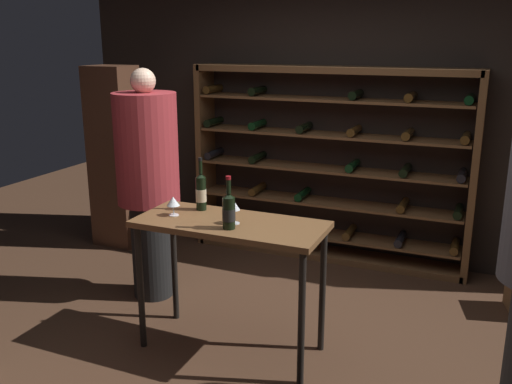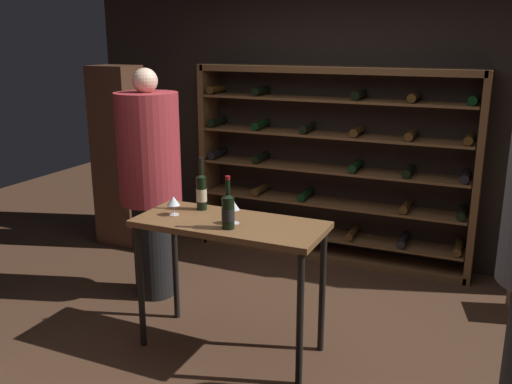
{
  "view_description": "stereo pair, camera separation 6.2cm",
  "coord_description": "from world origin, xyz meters",
  "px_view_note": "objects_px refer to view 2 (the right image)",
  "views": [
    {
      "loc": [
        1.29,
        -3.08,
        2.07
      ],
      "look_at": [
        -0.11,
        0.21,
        1.09
      ],
      "focal_mm": 39.33,
      "sensor_mm": 36.0,
      "label": 1
    },
    {
      "loc": [
        1.35,
        -3.06,
        2.07
      ],
      "look_at": [
        -0.11,
        0.21,
        1.09
      ],
      "focal_mm": 39.33,
      "sensor_mm": 36.0,
      "label": 2
    }
  ],
  "objects_px": {
    "wine_glass_stemmed_right": "(173,202)",
    "wine_bottle_red_label": "(228,210)",
    "person_bystander_red_print": "(150,175)",
    "display_cabinet": "(119,157)",
    "tasting_table": "(230,238)",
    "wine_bottle_black_capsule": "(201,191)",
    "wine_glass_stemmed_left": "(234,207)",
    "wine_rack": "(332,166)"
  },
  "relations": [
    {
      "from": "wine_rack",
      "to": "tasting_table",
      "type": "bearing_deg",
      "value": -93.84
    },
    {
      "from": "wine_bottle_red_label",
      "to": "wine_glass_stemmed_right",
      "type": "xyz_separation_m",
      "value": [
        -0.46,
        0.1,
        -0.02
      ]
    },
    {
      "from": "tasting_table",
      "to": "wine_bottle_red_label",
      "type": "relative_size",
      "value": 3.69
    },
    {
      "from": "wine_bottle_red_label",
      "to": "wine_glass_stemmed_left",
      "type": "height_order",
      "value": "wine_bottle_red_label"
    },
    {
      "from": "wine_bottle_black_capsule",
      "to": "person_bystander_red_print",
      "type": "bearing_deg",
      "value": 152.38
    },
    {
      "from": "person_bystander_red_print",
      "to": "display_cabinet",
      "type": "xyz_separation_m",
      "value": [
        -1.01,
        0.92,
        -0.11
      ]
    },
    {
      "from": "person_bystander_red_print",
      "to": "display_cabinet",
      "type": "distance_m",
      "value": 1.37
    },
    {
      "from": "wine_bottle_red_label",
      "to": "wine_glass_stemmed_left",
      "type": "relative_size",
      "value": 2.25
    },
    {
      "from": "person_bystander_red_print",
      "to": "wine_bottle_red_label",
      "type": "distance_m",
      "value": 1.2
    },
    {
      "from": "wine_glass_stemmed_right",
      "to": "wine_bottle_black_capsule",
      "type": "bearing_deg",
      "value": 59.45
    },
    {
      "from": "tasting_table",
      "to": "wine_glass_stemmed_right",
      "type": "relative_size",
      "value": 9.55
    },
    {
      "from": "wine_glass_stemmed_right",
      "to": "wine_bottle_red_label",
      "type": "bearing_deg",
      "value": -11.98
    },
    {
      "from": "tasting_table",
      "to": "person_bystander_red_print",
      "type": "relative_size",
      "value": 0.67
    },
    {
      "from": "wine_glass_stemmed_left",
      "to": "person_bystander_red_print",
      "type": "bearing_deg",
      "value": 152.13
    },
    {
      "from": "tasting_table",
      "to": "display_cabinet",
      "type": "bearing_deg",
      "value": 144.09
    },
    {
      "from": "person_bystander_red_print",
      "to": "wine_glass_stemmed_right",
      "type": "height_order",
      "value": "person_bystander_red_print"
    },
    {
      "from": "wine_glass_stemmed_right",
      "to": "wine_glass_stemmed_left",
      "type": "bearing_deg",
      "value": 0.56
    },
    {
      "from": "person_bystander_red_print",
      "to": "wine_glass_stemmed_right",
      "type": "bearing_deg",
      "value": 12.58
    },
    {
      "from": "wine_bottle_black_capsule",
      "to": "display_cabinet",
      "type": "bearing_deg",
      "value": 142.81
    },
    {
      "from": "display_cabinet",
      "to": "wine_glass_stemmed_left",
      "type": "distance_m",
      "value": 2.48
    },
    {
      "from": "wine_rack",
      "to": "wine_bottle_red_label",
      "type": "bearing_deg",
      "value": -92.04
    },
    {
      "from": "wine_glass_stemmed_right",
      "to": "wine_glass_stemmed_left",
      "type": "distance_m",
      "value": 0.45
    },
    {
      "from": "wine_rack",
      "to": "wine_glass_stemmed_left",
      "type": "xyz_separation_m",
      "value": [
        -0.08,
        -1.91,
        0.12
      ]
    },
    {
      "from": "wine_bottle_red_label",
      "to": "wine_rack",
      "type": "bearing_deg",
      "value": 87.96
    },
    {
      "from": "person_bystander_red_print",
      "to": "wine_bottle_black_capsule",
      "type": "height_order",
      "value": "person_bystander_red_print"
    },
    {
      "from": "wine_bottle_red_label",
      "to": "wine_glass_stemmed_right",
      "type": "height_order",
      "value": "wine_bottle_red_label"
    },
    {
      "from": "person_bystander_red_print",
      "to": "wine_glass_stemmed_right",
      "type": "relative_size",
      "value": 14.21
    },
    {
      "from": "wine_rack",
      "to": "tasting_table",
      "type": "xyz_separation_m",
      "value": [
        -0.13,
        -1.88,
        -0.1
      ]
    },
    {
      "from": "wine_rack",
      "to": "wine_glass_stemmed_left",
      "type": "relative_size",
      "value": 17.63
    },
    {
      "from": "display_cabinet",
      "to": "tasting_table",
      "type": "bearing_deg",
      "value": -35.91
    },
    {
      "from": "wine_rack",
      "to": "wine_bottle_red_label",
      "type": "relative_size",
      "value": 7.83
    },
    {
      "from": "wine_bottle_red_label",
      "to": "wine_glass_stemmed_right",
      "type": "distance_m",
      "value": 0.47
    },
    {
      "from": "person_bystander_red_print",
      "to": "wine_glass_stemmed_right",
      "type": "xyz_separation_m",
      "value": [
        0.55,
        -0.54,
        -0.01
      ]
    },
    {
      "from": "person_bystander_red_print",
      "to": "display_cabinet",
      "type": "bearing_deg",
      "value": -165.88
    },
    {
      "from": "wine_rack",
      "to": "wine_bottle_red_label",
      "type": "height_order",
      "value": "wine_rack"
    },
    {
      "from": "wine_rack",
      "to": "display_cabinet",
      "type": "height_order",
      "value": "wine_rack"
    },
    {
      "from": "wine_rack",
      "to": "person_bystander_red_print",
      "type": "relative_size",
      "value": 1.43
    },
    {
      "from": "wine_bottle_black_capsule",
      "to": "wine_bottle_red_label",
      "type": "xyz_separation_m",
      "value": [
        0.35,
        -0.28,
        -0.01
      ]
    },
    {
      "from": "person_bystander_red_print",
      "to": "wine_glass_stemmed_left",
      "type": "height_order",
      "value": "person_bystander_red_print"
    },
    {
      "from": "wine_rack",
      "to": "wine_bottle_black_capsule",
      "type": "distance_m",
      "value": 1.78
    },
    {
      "from": "wine_bottle_red_label",
      "to": "person_bystander_red_print",
      "type": "bearing_deg",
      "value": 148.05
    },
    {
      "from": "wine_rack",
      "to": "wine_glass_stemmed_left",
      "type": "distance_m",
      "value": 1.91
    }
  ]
}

